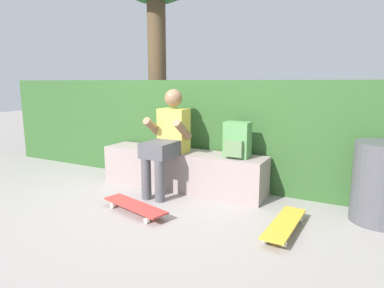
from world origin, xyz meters
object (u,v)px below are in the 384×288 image
object	(u,v)px
bench_main	(182,170)
person_skater	(167,138)
trash_bin	(381,183)
skateboard_near_person	(135,206)
skateboard_beside_bench	(285,224)
backpack_on_bench	(237,140)

from	to	relation	value
bench_main	person_skater	size ratio (longest dim) A/B	1.71
bench_main	trash_bin	bearing A→B (deg)	-0.55
skateboard_near_person	skateboard_beside_bench	bearing A→B (deg)	10.60
person_skater	skateboard_beside_bench	xyz separation A→B (m)	(1.48, -0.44, -0.59)
trash_bin	bench_main	bearing A→B (deg)	179.45
person_skater	skateboard_near_person	xyz separation A→B (m)	(0.05, -0.71, -0.59)
skateboard_near_person	person_skater	bearing A→B (deg)	93.66
person_skater	skateboard_near_person	bearing A→B (deg)	-86.34
person_skater	trash_bin	world-z (taller)	person_skater
skateboard_beside_bench	backpack_on_bench	distance (m)	1.12
bench_main	skateboard_beside_bench	size ratio (longest dim) A/B	2.59
trash_bin	skateboard_beside_bench	bearing A→B (deg)	-139.04
backpack_on_bench	trash_bin	xyz separation A→B (m)	(1.43, -0.01, -0.28)
person_skater	skateboard_near_person	world-z (taller)	person_skater
skateboard_beside_bench	backpack_on_bench	size ratio (longest dim) A/B	2.02
trash_bin	skateboard_near_person	bearing A→B (deg)	-157.36
person_skater	skateboard_beside_bench	distance (m)	1.65
person_skater	skateboard_beside_bench	world-z (taller)	person_skater
bench_main	person_skater	distance (m)	0.48
skateboard_near_person	backpack_on_bench	world-z (taller)	backpack_on_bench
skateboard_near_person	skateboard_beside_bench	size ratio (longest dim) A/B	1.02
skateboard_beside_bench	trash_bin	world-z (taller)	trash_bin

